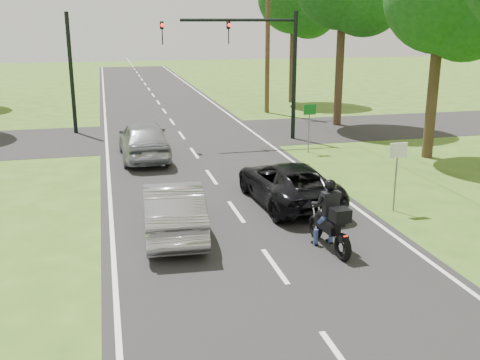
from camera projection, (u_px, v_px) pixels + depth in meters
name	position (u px, v px, depth m)	size (l,w,h in m)	color
ground	(275.00, 266.00, 13.27)	(140.00, 140.00, 0.00)	#365919
road	(202.00, 164.00, 22.62)	(8.00, 100.00, 0.01)	black
cross_road	(182.00, 135.00, 28.22)	(60.00, 7.00, 0.01)	black
motorcycle_rider	(331.00, 223.00, 14.04)	(0.64, 2.15, 1.85)	black
dark_suv	(288.00, 183.00, 17.70)	(2.17, 4.72, 1.31)	black
silver_sedan	(173.00, 208.00, 15.10)	(1.52, 4.37, 1.44)	#9E9EA3
silver_suv	(144.00, 140.00, 23.27)	(1.93, 4.78, 1.63)	#95999D
traffic_signal	(257.00, 53.00, 25.97)	(6.38, 0.44, 6.00)	black
signal_pole_far	(71.00, 74.00, 28.09)	(0.20, 0.20, 6.00)	black
utility_pole_far	(268.00, 29.00, 33.83)	(1.60, 0.28, 10.00)	brown
sign_white	(397.00, 160.00, 16.68)	(0.55, 0.07, 2.12)	slate
sign_green	(310.00, 116.00, 24.20)	(0.55, 0.07, 2.12)	slate
tree_row_c	(450.00, 3.00, 21.98)	(4.80, 4.65, 8.76)	#332316
tree_row_e	(299.00, 1.00, 37.62)	(5.28, 5.12, 9.61)	#332316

